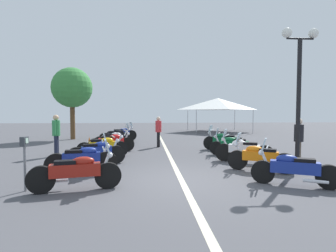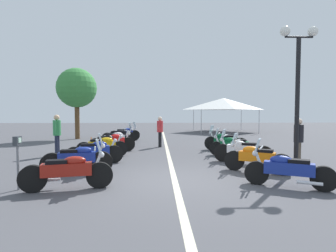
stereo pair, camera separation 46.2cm
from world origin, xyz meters
name	(u,v)px [view 1 (the left image)]	position (x,y,z in m)	size (l,w,h in m)	color
ground_plane	(182,181)	(0.00, 0.00, 0.00)	(80.00, 80.00, 0.00)	#4C4C51
lane_centre_stripe	(167,151)	(5.61, 0.00, 0.00)	(25.34, 0.16, 0.01)	beige
motorcycle_left_row_0	(77,171)	(-0.77, 2.59, 0.47)	(0.74, 2.13, 1.21)	black
motorcycle_left_row_1	(83,159)	(0.87, 2.84, 0.48)	(0.68, 2.07, 1.23)	black
motorcycle_left_row_2	(97,152)	(2.49, 2.72, 0.46)	(0.81, 1.99, 1.01)	black
motorcycle_left_row_3	(103,146)	(4.04, 2.77, 0.46)	(0.75, 2.08, 1.00)	black
motorcycle_left_row_4	(112,142)	(5.52, 2.60, 0.46)	(0.85, 2.13, 1.01)	black
motorcycle_left_row_5	(113,139)	(7.11, 2.74, 0.45)	(0.93, 1.93, 0.99)	black
motorcycle_left_row_6	(117,136)	(8.80, 2.73, 0.48)	(0.92, 1.98, 1.23)	black
motorcycle_left_row_7	(122,134)	(10.45, 2.61, 0.48)	(0.92, 1.95, 1.23)	black
motorcycle_right_row_0	(293,168)	(-0.76, -2.74, 0.46)	(1.13, 1.94, 1.19)	black
motorcycle_right_row_1	(259,157)	(0.93, -2.57, 0.46)	(1.17, 1.82, 1.21)	black
motorcycle_right_row_2	(243,150)	(2.49, -2.62, 0.48)	(1.10, 1.97, 1.23)	black
motorcycle_right_row_3	(234,145)	(4.05, -2.76, 0.46)	(0.96, 2.05, 1.19)	black
motorcycle_right_row_4	(224,141)	(5.56, -2.77, 0.48)	(1.24, 1.89, 1.23)	black
street_lamp_twin_globe	(299,72)	(1.31, -4.03, 3.16)	(0.32, 1.22, 4.59)	black
parking_meter	(25,153)	(-0.71, 3.80, 0.90)	(0.19, 0.15, 1.29)	slate
traffic_cone_0	(89,143)	(6.78, 3.91, 0.29)	(0.36, 0.36, 0.61)	orange
bystander_0	(158,129)	(7.14, 0.35, 0.95)	(0.52, 0.32, 1.62)	black
bystander_1	(56,132)	(4.44, 4.77, 1.04)	(0.53, 0.32, 1.76)	#1E2338
bystander_2	(299,137)	(2.01, -4.47, 0.96)	(0.42, 0.38, 1.65)	brown
roadside_tree_0	(72,88)	(11.76, 6.08, 3.52)	(2.72, 2.72, 4.91)	brown
event_tent	(218,104)	(18.15, -5.73, 2.65)	(5.56, 5.56, 3.20)	white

